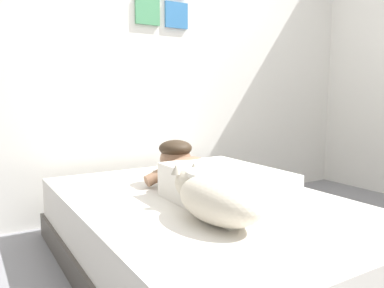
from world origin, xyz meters
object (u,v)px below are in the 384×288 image
person_lying (209,178)px  dog (215,197)px  bed (205,235)px  pillow (189,168)px  cell_phone (215,215)px  coffee_cup (190,172)px

person_lying → dog: person_lying is taller
bed → person_lying: size_ratio=2.12×
dog → pillow: bearing=66.1°
pillow → person_lying: (-0.18, -0.51, 0.05)m
dog → bed: bearing=63.6°
person_lying → cell_phone: 0.32m
pillow → cell_phone: bearing=-112.9°
pillow → coffee_cup: size_ratio=4.16×
bed → coffee_cup: coffee_cup is taller
cell_phone → person_lying: bearing=61.5°
person_lying → coffee_cup: (0.16, 0.46, -0.07)m
pillow → coffee_cup: bearing=-117.0°
person_lying → cell_phone: (-0.15, -0.27, -0.10)m
dog → coffee_cup: dog is taller
person_lying → dog: size_ratio=1.60×
person_lying → pillow: bearing=70.2°
bed → cell_phone: size_ratio=13.96×
bed → person_lying: 0.30m
pillow → coffee_cup: pillow is taller
cell_phone → bed: bearing=66.1°
coffee_cup → cell_phone: 0.79m
bed → person_lying: person_lying is taller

